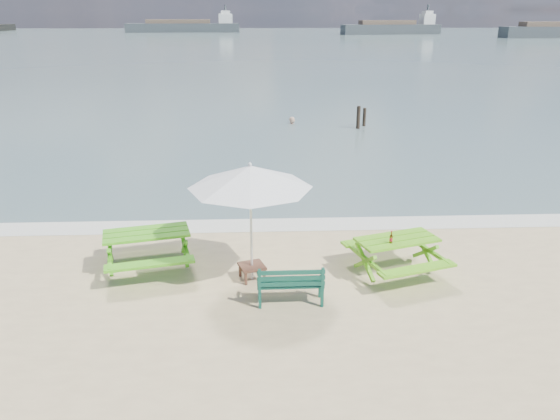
{
  "coord_description": "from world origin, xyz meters",
  "views": [
    {
      "loc": [
        -0.32,
        -8.34,
        5.17
      ],
      "look_at": [
        0.2,
        3.0,
        1.0
      ],
      "focal_mm": 35.0,
      "sensor_mm": 36.0,
      "label": 1
    }
  ],
  "objects_px": {
    "beer_bottle": "(391,239)",
    "patio_umbrella": "(250,177)",
    "picnic_table_left": "(148,251)",
    "park_bench": "(290,291)",
    "side_table": "(252,272)",
    "picnic_table_right": "(396,257)",
    "swimmer": "(292,133)"
  },
  "relations": [
    {
      "from": "picnic_table_left",
      "to": "swimmer",
      "type": "bearing_deg",
      "value": 75.34
    },
    {
      "from": "park_bench",
      "to": "swimmer",
      "type": "relative_size",
      "value": 0.76
    },
    {
      "from": "picnic_table_right",
      "to": "side_table",
      "type": "relative_size",
      "value": 3.67
    },
    {
      "from": "swimmer",
      "to": "side_table",
      "type": "bearing_deg",
      "value": -96.63
    },
    {
      "from": "patio_umbrella",
      "to": "park_bench",
      "type": "bearing_deg",
      "value": -53.91
    },
    {
      "from": "park_bench",
      "to": "side_table",
      "type": "bearing_deg",
      "value": 126.09
    },
    {
      "from": "park_bench",
      "to": "side_table",
      "type": "distance_m",
      "value": 1.23
    },
    {
      "from": "park_bench",
      "to": "beer_bottle",
      "type": "xyz_separation_m",
      "value": [
        2.07,
        0.89,
        0.64
      ]
    },
    {
      "from": "picnic_table_right",
      "to": "beer_bottle",
      "type": "distance_m",
      "value": 0.57
    },
    {
      "from": "side_table",
      "to": "park_bench",
      "type": "bearing_deg",
      "value": -53.91
    },
    {
      "from": "patio_umbrella",
      "to": "beer_bottle",
      "type": "relative_size",
      "value": 12.01
    },
    {
      "from": "park_bench",
      "to": "patio_umbrella",
      "type": "bearing_deg",
      "value": 126.09
    },
    {
      "from": "park_bench",
      "to": "picnic_table_right",
      "type": "bearing_deg",
      "value": 26.29
    },
    {
      "from": "picnic_table_right",
      "to": "patio_umbrella",
      "type": "bearing_deg",
      "value": -177.59
    },
    {
      "from": "park_bench",
      "to": "side_table",
      "type": "xyz_separation_m",
      "value": [
        -0.72,
        0.99,
        -0.07
      ]
    },
    {
      "from": "swimmer",
      "to": "picnic_table_left",
      "type": "bearing_deg",
      "value": -104.66
    },
    {
      "from": "picnic_table_left",
      "to": "beer_bottle",
      "type": "bearing_deg",
      "value": -7.94
    },
    {
      "from": "patio_umbrella",
      "to": "beer_bottle",
      "type": "bearing_deg",
      "value": -2.02
    },
    {
      "from": "picnic_table_left",
      "to": "park_bench",
      "type": "height_order",
      "value": "picnic_table_left"
    },
    {
      "from": "picnic_table_left",
      "to": "beer_bottle",
      "type": "distance_m",
      "value": 5.05
    },
    {
      "from": "beer_bottle",
      "to": "patio_umbrella",
      "type": "bearing_deg",
      "value": 177.98
    },
    {
      "from": "side_table",
      "to": "beer_bottle",
      "type": "distance_m",
      "value": 2.88
    },
    {
      "from": "patio_umbrella",
      "to": "side_table",
      "type": "bearing_deg",
      "value": 75.96
    },
    {
      "from": "picnic_table_right",
      "to": "beer_bottle",
      "type": "bearing_deg",
      "value": -130.21
    },
    {
      "from": "side_table",
      "to": "beer_bottle",
      "type": "relative_size",
      "value": 2.4
    },
    {
      "from": "picnic_table_right",
      "to": "side_table",
      "type": "height_order",
      "value": "picnic_table_right"
    },
    {
      "from": "park_bench",
      "to": "beer_bottle",
      "type": "height_order",
      "value": "beer_bottle"
    },
    {
      "from": "picnic_table_right",
      "to": "park_bench",
      "type": "bearing_deg",
      "value": -153.71
    },
    {
      "from": "park_bench",
      "to": "swimmer",
      "type": "distance_m",
      "value": 17.19
    },
    {
      "from": "picnic_table_right",
      "to": "patio_umbrella",
      "type": "distance_m",
      "value": 3.48
    },
    {
      "from": "picnic_table_right",
      "to": "swimmer",
      "type": "relative_size",
      "value": 1.39
    },
    {
      "from": "beer_bottle",
      "to": "picnic_table_right",
      "type": "bearing_deg",
      "value": 49.79
    }
  ]
}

